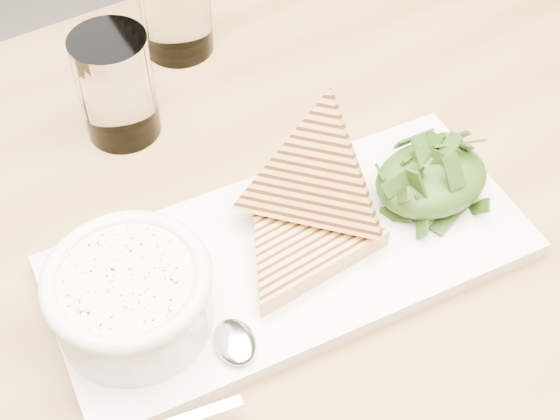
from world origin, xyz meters
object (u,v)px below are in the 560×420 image
glass_far (175,3)px  glass_near (116,87)px  platter (291,256)px  table_top (206,283)px  soup_bowl (132,302)px

glass_far → glass_near: bearing=-137.9°
platter → glass_far: (0.04, 0.32, 0.05)m
glass_near → platter: bearing=-74.0°
table_top → soup_bowl: size_ratio=9.67×
table_top → glass_near: bearing=88.4°
soup_bowl → glass_near: size_ratio=1.10×
table_top → soup_bowl: 0.10m
table_top → glass_near: (0.01, 0.20, 0.08)m
table_top → glass_near: size_ratio=10.68×
table_top → soup_bowl: (-0.07, -0.03, 0.06)m
glass_near → glass_far: size_ratio=0.96×
soup_bowl → glass_near: glass_near is taller
platter → glass_far: glass_far is taller
platter → glass_near: bearing=106.0°
glass_far → table_top: bearing=-110.5°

